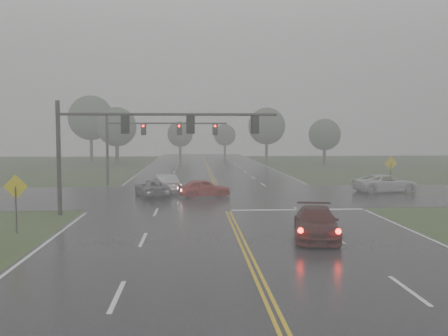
{
  "coord_description": "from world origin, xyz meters",
  "views": [
    {
      "loc": [
        -2.23,
        -16.84,
        4.91
      ],
      "look_at": [
        -0.13,
        16.0,
        2.61
      ],
      "focal_mm": 40.0,
      "sensor_mm": 36.0,
      "label": 1
    }
  ],
  "objects": [
    {
      "name": "tree_ne_a",
      "position": [
        10.45,
        67.53,
        6.11
      ],
      "size": [
        6.33,
        6.33,
        9.29
      ],
      "color": "#312820",
      "rests_on": "ground"
    },
    {
      "name": "tree_e_near",
      "position": [
        17.94,
        58.13,
        4.69
      ],
      "size": [
        4.86,
        4.86,
        7.14
      ],
      "color": "#312820",
      "rests_on": "ground"
    },
    {
      "name": "stop_bar",
      "position": [
        4.5,
        14.4,
        0.0
      ],
      "size": [
        8.5,
        0.5,
        0.01
      ],
      "primitive_type": "cube",
      "color": "silver",
      "rests_on": "ground"
    },
    {
      "name": "cross_street",
      "position": [
        0.0,
        22.0,
        0.0
      ],
      "size": [
        120.0,
        14.0,
        0.02
      ],
      "primitive_type": "cube",
      "color": "black",
      "rests_on": "ground"
    },
    {
      "name": "tree_nw_b",
      "position": [
        -19.85,
        71.77,
        7.58
      ],
      "size": [
        7.84,
        7.84,
        11.51
      ],
      "color": "#312820",
      "rests_on": "ground"
    },
    {
      "name": "sign_diamond_east",
      "position": [
        14.66,
        24.49,
        2.0
      ],
      "size": [
        1.22,
        0.25,
        2.96
      ],
      "rotation": [
        0.0,
        0.0,
        0.17
      ],
      "color": "black",
      "rests_on": "ground"
    },
    {
      "name": "tree_nw_a",
      "position": [
        -13.83,
        61.04,
        5.87
      ],
      "size": [
        6.08,
        6.08,
        8.94
      ],
      "color": "#312820",
      "rests_on": "ground"
    },
    {
      "name": "car_grey",
      "position": [
        -5.35,
        21.93,
        0.0
      ],
      "size": [
        3.3,
        5.01,
        1.28
      ],
      "primitive_type": "imported",
      "rotation": [
        0.0,
        0.0,
        3.42
      ],
      "color": "#56585D",
      "rests_on": "ground"
    },
    {
      "name": "sedan_silver",
      "position": [
        -4.5,
        24.28,
        0.0
      ],
      "size": [
        2.65,
        4.87,
        1.52
      ],
      "primitive_type": "imported",
      "rotation": [
        0.0,
        0.0,
        3.38
      ],
      "color": "#B7BABF",
      "rests_on": "ground"
    },
    {
      "name": "pickup_white",
      "position": [
        13.86,
        23.45,
        0.0
      ],
      "size": [
        5.59,
        3.11,
        1.48
      ],
      "primitive_type": "imported",
      "rotation": [
        0.0,
        0.0,
        1.7
      ],
      "color": "silver",
      "rests_on": "ground"
    },
    {
      "name": "signal_gantry_near",
      "position": [
        -6.06,
        13.5,
        4.85
      ],
      "size": [
        13.27,
        0.3,
        6.86
      ],
      "color": "black",
      "rests_on": "ground"
    },
    {
      "name": "sedan_red",
      "position": [
        -1.32,
        21.19,
        0.0
      ],
      "size": [
        4.28,
        2.38,
        1.38
      ],
      "primitive_type": "imported",
      "rotation": [
        0.0,
        0.0,
        1.77
      ],
      "color": "#9D140E",
      "rests_on": "ground"
    },
    {
      "name": "ground",
      "position": [
        0.0,
        0.0,
        0.0
      ],
      "size": [
        180.0,
        180.0,
        0.0
      ],
      "primitive_type": "plane",
      "color": "#2C431C",
      "rests_on": "ground"
    },
    {
      "name": "main_road",
      "position": [
        0.0,
        20.0,
        0.0
      ],
      "size": [
        18.0,
        160.0,
        0.02
      ],
      "primitive_type": "cube",
      "color": "black",
      "rests_on": "ground"
    },
    {
      "name": "tree_n_mid",
      "position": [
        -4.51,
        78.88,
        4.7
      ],
      "size": [
        4.87,
        4.87,
        7.15
      ],
      "color": "#312820",
      "rests_on": "ground"
    },
    {
      "name": "sedan_maroon",
      "position": [
        3.51,
        5.75,
        0.0
      ],
      "size": [
        2.92,
        5.25,
        1.44
      ],
      "primitive_type": "imported",
      "rotation": [
        0.0,
        0.0,
        -0.19
      ],
      "color": "#340B09",
      "rests_on": "ground"
    },
    {
      "name": "sign_diamond_west",
      "position": [
        -10.83,
        7.92,
        1.97
      ],
      "size": [
        1.21,
        0.15,
        2.92
      ],
      "rotation": [
        0.0,
        0.0,
        -0.09
      ],
      "color": "black",
      "rests_on": "ground"
    },
    {
      "name": "tree_n_far",
      "position": [
        4.75,
        89.51,
        4.49
      ],
      "size": [
        4.65,
        4.65,
        6.83
      ],
      "color": "#312820",
      "rests_on": "ground"
    },
    {
      "name": "signal_gantry_far",
      "position": [
        -6.7,
        30.63,
        4.65
      ],
      "size": [
        11.41,
        0.34,
        6.63
      ],
      "color": "black",
      "rests_on": "ground"
    }
  ]
}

